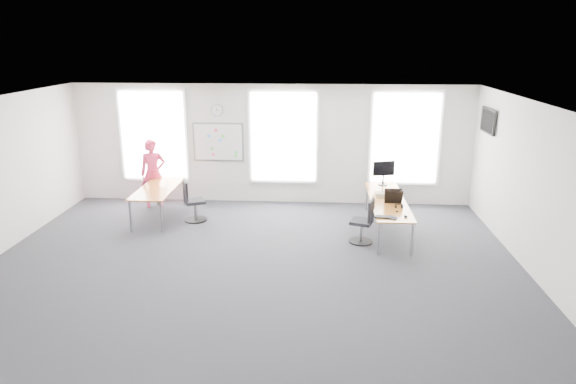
# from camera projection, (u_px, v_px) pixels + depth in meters

# --- Properties ---
(floor) EXTENTS (10.00, 10.00, 0.00)m
(floor) POSITION_uv_depth(u_px,v_px,m) (252.00, 267.00, 9.49)
(floor) COLOR #27262B
(floor) RESTS_ON ground
(ceiling) EXTENTS (10.00, 10.00, 0.00)m
(ceiling) POSITION_uv_depth(u_px,v_px,m) (249.00, 104.00, 8.63)
(ceiling) COLOR white
(ceiling) RESTS_ON ground
(wall_back) EXTENTS (10.00, 0.00, 10.00)m
(wall_back) POSITION_uv_depth(u_px,v_px,m) (272.00, 144.00, 12.89)
(wall_back) COLOR silver
(wall_back) RESTS_ON ground
(wall_front) EXTENTS (10.00, 0.00, 10.00)m
(wall_front) POSITION_uv_depth(u_px,v_px,m) (199.00, 299.00, 5.24)
(wall_front) COLOR silver
(wall_front) RESTS_ON ground
(wall_right) EXTENTS (0.00, 10.00, 10.00)m
(wall_right) POSITION_uv_depth(u_px,v_px,m) (541.00, 194.00, 8.77)
(wall_right) COLOR silver
(wall_right) RESTS_ON ground
(window_left) EXTENTS (1.60, 0.06, 2.20)m
(window_left) POSITION_uv_depth(u_px,v_px,m) (154.00, 136.00, 12.98)
(window_left) COLOR silver
(window_left) RESTS_ON wall_back
(window_mid) EXTENTS (1.60, 0.06, 2.20)m
(window_mid) POSITION_uv_depth(u_px,v_px,m) (283.00, 137.00, 12.78)
(window_mid) COLOR silver
(window_mid) RESTS_ON wall_back
(window_right) EXTENTS (1.60, 0.06, 2.20)m
(window_right) POSITION_uv_depth(u_px,v_px,m) (405.00, 138.00, 12.61)
(window_right) COLOR silver
(window_right) RESTS_ON wall_back
(desk_right) EXTENTS (0.76, 2.84, 0.69)m
(desk_right) POSITION_uv_depth(u_px,v_px,m) (388.00, 202.00, 11.14)
(desk_right) COLOR #B3842D
(desk_right) RESTS_ON ground
(desk_left) EXTENTS (0.81, 2.02, 0.74)m
(desk_left) POSITION_uv_depth(u_px,v_px,m) (158.00, 190.00, 11.93)
(desk_left) COLOR #B3842D
(desk_left) RESTS_ON ground
(chair_right) EXTENTS (0.53, 0.53, 0.93)m
(chair_right) POSITION_uv_depth(u_px,v_px,m) (364.00, 224.00, 10.52)
(chair_right) COLOR black
(chair_right) RESTS_ON ground
(chair_left) EXTENTS (0.58, 0.58, 0.97)m
(chair_left) POSITION_uv_depth(u_px,v_px,m) (192.00, 203.00, 11.78)
(chair_left) COLOR black
(chair_left) RESTS_ON ground
(person) EXTENTS (0.72, 0.60, 1.70)m
(person) POSITION_uv_depth(u_px,v_px,m) (153.00, 173.00, 12.71)
(person) COLOR #D22C52
(person) RESTS_ON ground
(whiteboard) EXTENTS (1.20, 0.03, 0.90)m
(whiteboard) POSITION_uv_depth(u_px,v_px,m) (218.00, 142.00, 12.93)
(whiteboard) COLOR white
(whiteboard) RESTS_ON wall_back
(wall_clock) EXTENTS (0.30, 0.04, 0.30)m
(wall_clock) POSITION_uv_depth(u_px,v_px,m) (217.00, 110.00, 12.70)
(wall_clock) COLOR gray
(wall_clock) RESTS_ON wall_back
(tv) EXTENTS (0.06, 0.90, 0.55)m
(tv) POSITION_uv_depth(u_px,v_px,m) (488.00, 121.00, 11.41)
(tv) COLOR black
(tv) RESTS_ON wall_right
(keyboard) EXTENTS (0.45, 0.28, 0.02)m
(keyboard) POSITION_uv_depth(u_px,v_px,m) (386.00, 217.00, 10.03)
(keyboard) COLOR black
(keyboard) RESTS_ON desk_right
(mouse) EXTENTS (0.08, 0.12, 0.04)m
(mouse) POSITION_uv_depth(u_px,v_px,m) (406.00, 216.00, 10.05)
(mouse) COLOR black
(mouse) RESTS_ON desk_right
(lens_cap) EXTENTS (0.07, 0.07, 0.01)m
(lens_cap) POSITION_uv_depth(u_px,v_px,m) (397.00, 212.00, 10.37)
(lens_cap) COLOR black
(lens_cap) RESTS_ON desk_right
(headphones) EXTENTS (0.17, 0.09, 0.10)m
(headphones) POSITION_uv_depth(u_px,v_px,m) (399.00, 206.00, 10.59)
(headphones) COLOR black
(headphones) RESTS_ON desk_right
(laptop_sleeve) EXTENTS (0.38, 0.22, 0.31)m
(laptop_sleeve) POSITION_uv_depth(u_px,v_px,m) (393.00, 196.00, 10.87)
(laptop_sleeve) COLOR black
(laptop_sleeve) RESTS_ON desk_right
(paper_stack) EXTENTS (0.31, 0.24, 0.10)m
(paper_stack) POSITION_uv_depth(u_px,v_px,m) (382.00, 195.00, 11.35)
(paper_stack) COLOR beige
(paper_stack) RESTS_ON desk_right
(monitor) EXTENTS (0.52, 0.21, 0.59)m
(monitor) POSITION_uv_depth(u_px,v_px,m) (384.00, 171.00, 12.17)
(monitor) COLOR black
(monitor) RESTS_ON desk_right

